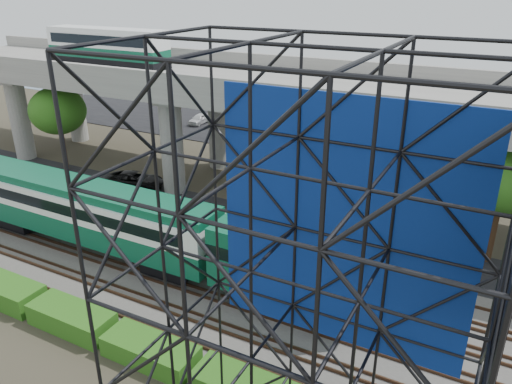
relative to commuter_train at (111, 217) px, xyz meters
The scene contains 13 objects.
ground 7.70m from the commuter_train, 16.26° to the right, with size 140.00×140.00×0.00m, color #474233.
ballast_bed 7.40m from the commuter_train, ahead, with size 90.00×12.00×0.20m, color slate.
service_road 11.28m from the commuter_train, 51.11° to the left, with size 90.00×5.00×0.08m, color black.
parking_lot 32.85m from the commuter_train, 77.91° to the left, with size 90.00×18.00×0.08m, color black.
harbor_water 54.51m from the commuter_train, 82.77° to the left, with size 140.00×40.00×0.03m, color slate.
rail_tracks 7.33m from the commuter_train, ahead, with size 90.00×9.52×0.16m.
commuter_train is the anchor object (origin of this frame).
overpass 15.94m from the commuter_train, 68.70° to the left, with size 80.00×12.00×12.40m.
scaffold_tower 19.98m from the commuter_train, 30.89° to the right, with size 9.36×6.36×15.00m.
hedge_strip 10.34m from the commuter_train, 38.71° to the right, with size 34.60×1.80×1.20m.
trees 14.58m from the commuter_train, 81.22° to the left, with size 40.94×16.94×7.69m.
suv 11.66m from the commuter_train, 124.46° to the left, with size 2.28×4.95×1.38m, color black.
parked_cars 32.57m from the commuter_train, 76.36° to the left, with size 40.67×9.71×1.28m.
Camera 1 is at (13.85, -18.17, 16.31)m, focal length 35.00 mm.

